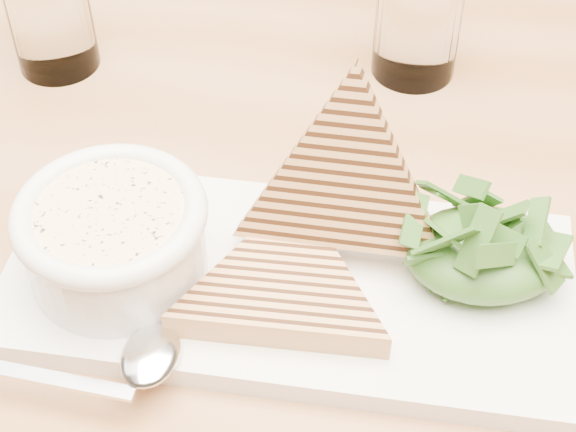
{
  "coord_description": "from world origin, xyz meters",
  "views": [
    {
      "loc": [
        0.09,
        -0.52,
        1.18
      ],
      "look_at": [
        0.09,
        -0.14,
        0.78
      ],
      "focal_mm": 55.0,
      "sensor_mm": 36.0,
      "label": 1
    }
  ],
  "objects_px": {
    "soup_bowl": "(116,246)",
    "glass_near": "(49,11)",
    "table_top": "(212,277)",
    "glass_far": "(419,16)",
    "platter": "(288,284)"
  },
  "relations": [
    {
      "from": "soup_bowl",
      "to": "glass_near",
      "type": "relative_size",
      "value": 1.09
    },
    {
      "from": "table_top",
      "to": "soup_bowl",
      "type": "distance_m",
      "value": 0.08
    },
    {
      "from": "table_top",
      "to": "glass_near",
      "type": "height_order",
      "value": "glass_near"
    },
    {
      "from": "soup_bowl",
      "to": "glass_far",
      "type": "xyz_separation_m",
      "value": [
        0.21,
        0.23,
        0.01
      ]
    },
    {
      "from": "glass_far",
      "to": "glass_near",
      "type": "bearing_deg",
      "value": 178.13
    },
    {
      "from": "soup_bowl",
      "to": "glass_far",
      "type": "relative_size",
      "value": 1.06
    },
    {
      "from": "table_top",
      "to": "glass_far",
      "type": "height_order",
      "value": "glass_far"
    },
    {
      "from": "table_top",
      "to": "platter",
      "type": "distance_m",
      "value": 0.07
    },
    {
      "from": "table_top",
      "to": "platter",
      "type": "relative_size",
      "value": 3.61
    },
    {
      "from": "platter",
      "to": "glass_near",
      "type": "distance_m",
      "value": 0.32
    },
    {
      "from": "glass_far",
      "to": "soup_bowl",
      "type": "bearing_deg",
      "value": -132.06
    },
    {
      "from": "platter",
      "to": "glass_far",
      "type": "bearing_deg",
      "value": 66.45
    },
    {
      "from": "platter",
      "to": "glass_far",
      "type": "height_order",
      "value": "glass_far"
    },
    {
      "from": "platter",
      "to": "glass_near",
      "type": "bearing_deg",
      "value": 127.53
    },
    {
      "from": "soup_bowl",
      "to": "platter",
      "type": "bearing_deg",
      "value": -2.99
    }
  ]
}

